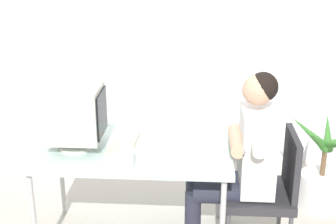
# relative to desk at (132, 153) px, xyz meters

# --- Properties ---
(wall_back) EXTENTS (8.00, 0.10, 3.00)m
(wall_back) POSITION_rel_desk_xyz_m (0.30, 1.40, 0.81)
(wall_back) COLOR silver
(wall_back) RESTS_ON ground_plane
(desk) EXTENTS (1.33, 0.78, 0.74)m
(desk) POSITION_rel_desk_xyz_m (0.00, 0.00, 0.00)
(desk) COLOR #B7B7BC
(desk) RESTS_ON ground_plane
(crt_monitor) EXTENTS (0.37, 0.34, 0.43)m
(crt_monitor) POSITION_rel_desk_xyz_m (-0.36, -0.05, 0.29)
(crt_monitor) COLOR silver
(crt_monitor) RESTS_ON desk
(keyboard) EXTENTS (0.19, 0.46, 0.03)m
(keyboard) POSITION_rel_desk_xyz_m (-0.06, -0.02, 0.06)
(keyboard) COLOR beige
(keyboard) RESTS_ON desk
(office_chair) EXTENTS (0.46, 0.46, 0.86)m
(office_chair) POSITION_rel_desk_xyz_m (0.92, -0.02, -0.21)
(office_chair) COLOR #4C4C51
(office_chair) RESTS_ON ground_plane
(person_seated) EXTENTS (0.70, 0.57, 1.27)m
(person_seated) POSITION_rel_desk_xyz_m (0.73, -0.02, -0.00)
(person_seated) COLOR silver
(person_seated) RESTS_ON ground_plane
(potted_plant) EXTENTS (0.61, 0.62, 0.77)m
(potted_plant) POSITION_rel_desk_xyz_m (1.42, 0.53, -0.42)
(potted_plant) COLOR silver
(potted_plant) RESTS_ON ground_plane
(desk_mug) EXTENTS (0.09, 0.10, 0.11)m
(desk_mug) POSITION_rel_desk_xyz_m (0.01, -0.30, 0.10)
(desk_mug) COLOR white
(desk_mug) RESTS_ON desk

